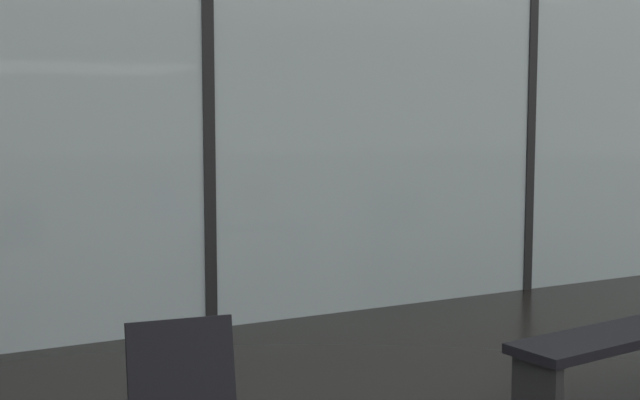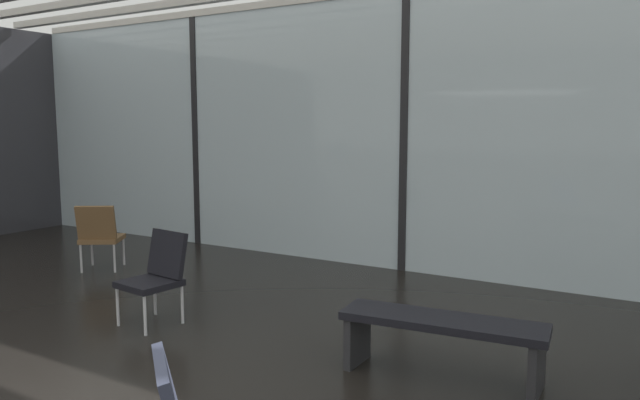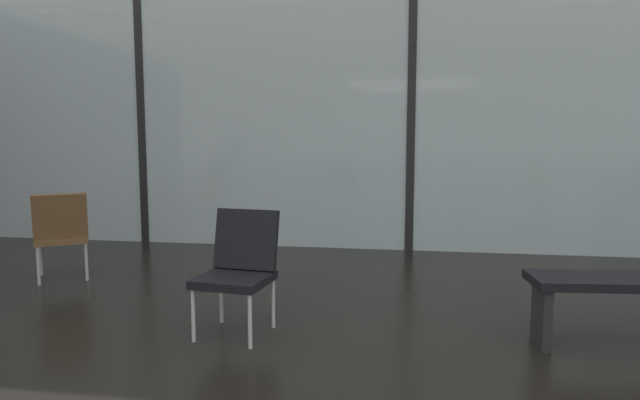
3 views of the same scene
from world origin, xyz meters
TOP-DOWN VIEW (x-y plane):
  - glass_curtain_wall at (0.00, 5.20)m, footprint 14.00×0.08m
  - window_mullion_1 at (0.00, 5.20)m, footprint 0.10×0.12m
  - window_mullion_2 at (3.50, 5.20)m, footprint 0.10×0.12m
  - parked_airplane at (1.02, 9.81)m, footprint 14.48×4.41m
  - waiting_bench at (1.56, 2.23)m, footprint 1.53×0.55m

SIDE VIEW (x-z plane):
  - waiting_bench at x=1.56m, z-range 0.13..0.60m
  - glass_curtain_wall at x=0.00m, z-range 0.00..3.51m
  - window_mullion_1 at x=0.00m, z-range 0.00..3.51m
  - window_mullion_2 at x=3.50m, z-range 0.00..3.51m
  - parked_airplane at x=1.02m, z-range 0.00..4.41m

